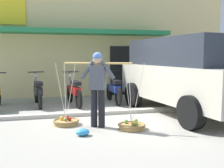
# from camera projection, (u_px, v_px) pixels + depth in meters

# --- Properties ---
(ground_plane) EXTENTS (90.00, 90.00, 0.00)m
(ground_plane) POSITION_uv_depth(u_px,v_px,m) (111.00, 120.00, 6.82)
(ground_plane) COLOR #9E998C
(sidewalk_curb) EXTENTS (20.00, 0.24, 0.10)m
(sidewalk_curb) POSITION_uv_depth(u_px,v_px,m) (105.00, 113.00, 7.49)
(sidewalk_curb) COLOR #BAB4A5
(sidewalk_curb) RESTS_ON ground
(fruit_vendor) EXTENTS (1.40, 0.79, 1.70)m
(fruit_vendor) POSITION_uv_depth(u_px,v_px,m) (98.00, 84.00, 6.08)
(fruit_vendor) COLOR black
(fruit_vendor) RESTS_ON ground
(fruit_basket_left_side) EXTENTS (0.61, 0.61, 1.45)m
(fruit_basket_left_side) POSITION_uv_depth(u_px,v_px,m) (132.00, 126.00, 5.98)
(fruit_basket_left_side) COLOR #B2894C
(fruit_basket_left_side) RESTS_ON ground
(fruit_basket_right_side) EXTENTS (0.61, 0.61, 1.45)m
(fruit_basket_right_side) POSITION_uv_depth(u_px,v_px,m) (66.00, 121.00, 6.37)
(fruit_basket_right_side) COLOR #B2894C
(fruit_basket_right_side) RESTS_ON ground
(motorcycle_second_in_row) EXTENTS (0.54, 1.82, 1.09)m
(motorcycle_second_in_row) POSITION_uv_depth(u_px,v_px,m) (38.00, 92.00, 8.69)
(motorcycle_second_in_row) COLOR black
(motorcycle_second_in_row) RESTS_ON ground
(motorcycle_third_in_row) EXTENTS (0.54, 1.82, 1.09)m
(motorcycle_third_in_row) POSITION_uv_depth(u_px,v_px,m) (74.00, 92.00, 8.80)
(motorcycle_third_in_row) COLOR black
(motorcycle_third_in_row) RESTS_ON ground
(motorcycle_end_of_row) EXTENTS (0.54, 1.82, 1.09)m
(motorcycle_end_of_row) POSITION_uv_depth(u_px,v_px,m) (114.00, 90.00, 9.26)
(motorcycle_end_of_row) COLOR black
(motorcycle_end_of_row) RESTS_ON ground
(parked_truck) EXTENTS (2.58, 4.98, 2.10)m
(parked_truck) POSITION_uv_depth(u_px,v_px,m) (186.00, 73.00, 7.58)
(parked_truck) COLOR beige
(parked_truck) RESTS_ON ground
(storefront_building) EXTENTS (13.00, 6.00, 4.20)m
(storefront_building) POSITION_uv_depth(u_px,v_px,m) (69.00, 45.00, 13.01)
(storefront_building) COLOR #DBC684
(storefront_building) RESTS_ON ground
(plastic_litter_bag) EXTENTS (0.28, 0.22, 0.14)m
(plastic_litter_bag) POSITION_uv_depth(u_px,v_px,m) (83.00, 132.00, 5.49)
(plastic_litter_bag) COLOR #3393D1
(plastic_litter_bag) RESTS_ON ground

